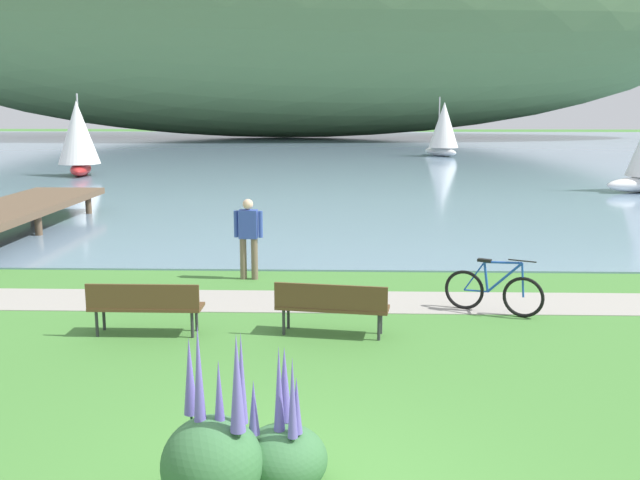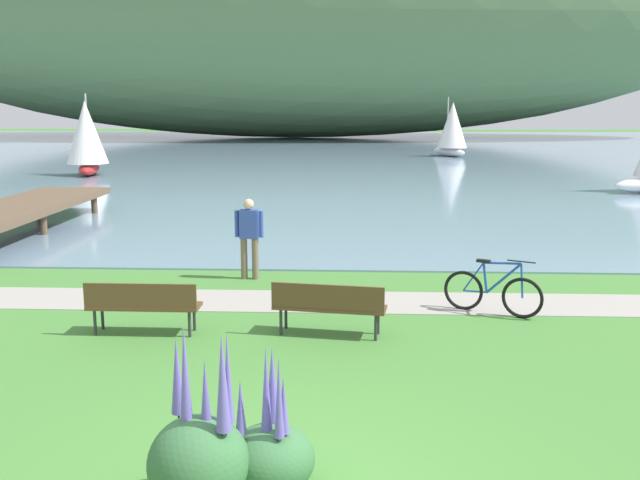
% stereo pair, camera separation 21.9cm
% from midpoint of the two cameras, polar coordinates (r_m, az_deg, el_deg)
% --- Properties ---
extents(bay_water, '(180.00, 80.00, 0.04)m').
position_cam_midpoint_polar(bay_water, '(55.43, 1.18, 7.09)').
color(bay_water, '#7A99B2').
rests_on(bay_water, ground).
extents(distant_hillside, '(95.28, 28.00, 27.52)m').
position_cam_midpoint_polar(distant_hillside, '(79.80, -3.04, 18.14)').
color(distant_hillside, '#567A4C').
rests_on(distant_hillside, bay_water).
extents(shoreline_path, '(60.00, 1.50, 0.01)m').
position_cam_midpoint_polar(shoreline_path, '(13.38, -0.61, -4.96)').
color(shoreline_path, '#A39E93').
rests_on(shoreline_path, ground).
extents(park_bench_near_camera, '(1.80, 0.49, 0.88)m').
position_cam_midpoint_polar(park_bench_near_camera, '(11.71, -14.38, -4.99)').
color(park_bench_near_camera, brown).
rests_on(park_bench_near_camera, ground).
extents(park_bench_further_along, '(1.85, 0.74, 0.88)m').
position_cam_midpoint_polar(park_bench_further_along, '(11.33, 0.39, -5.18)').
color(park_bench_further_along, brown).
rests_on(park_bench_further_along, ground).
extents(bicycle_leaning_near_bench, '(1.61, 0.84, 1.01)m').
position_cam_midpoint_polar(bicycle_leaning_near_bench, '(12.91, 13.27, -4.04)').
color(bicycle_leaning_near_bench, black).
rests_on(bicycle_leaning_near_bench, ground).
extents(person_at_shoreline, '(0.61, 0.24, 1.71)m').
position_cam_midpoint_polar(person_at_shoreline, '(14.97, -6.18, 0.51)').
color(person_at_shoreline, '#72604C').
rests_on(person_at_shoreline, ground).
extents(echium_bush_beside_closest, '(0.86, 0.86, 1.46)m').
position_cam_midpoint_polar(echium_bush_beside_closest, '(7.07, -3.92, -16.72)').
color(echium_bush_beside_closest, '#386B3D').
rests_on(echium_bush_beside_closest, ground).
extents(echium_bush_mid_cluster, '(0.93, 0.93, 1.76)m').
position_cam_midpoint_polar(echium_bush_mid_cluster, '(6.81, -9.58, -16.89)').
color(echium_bush_mid_cluster, '#386B3D').
rests_on(echium_bush_mid_cluster, ground).
extents(sailboat_nearest_to_shore, '(2.80, 3.56, 4.11)m').
position_cam_midpoint_polar(sailboat_nearest_to_shore, '(50.95, 9.75, 8.81)').
color(sailboat_nearest_to_shore, white).
rests_on(sailboat_nearest_to_shore, bay_water).
extents(sailboat_toward_hillside, '(2.55, 3.66, 4.14)m').
position_cam_midpoint_polar(sailboat_toward_hillside, '(38.45, -18.98, 7.79)').
color(sailboat_toward_hillside, '#B22323').
rests_on(sailboat_toward_hillside, bay_water).
extents(pier_dock, '(2.40, 10.00, 0.80)m').
position_cam_midpoint_polar(pier_dock, '(21.74, -24.32, 2.05)').
color(pier_dock, brown).
rests_on(pier_dock, ground).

